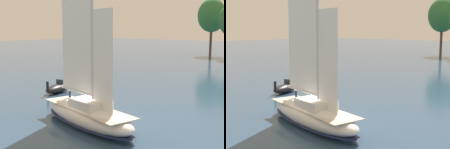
{
  "view_description": "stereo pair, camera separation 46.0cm",
  "coord_description": "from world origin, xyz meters",
  "views": [
    {
      "loc": [
        19.04,
        -16.49,
        7.95
      ],
      "look_at": [
        0.0,
        3.0,
        4.04
      ],
      "focal_mm": 50.0,
      "sensor_mm": 36.0,
      "label": 1
    },
    {
      "loc": [
        19.36,
        -16.16,
        7.95
      ],
      "look_at": [
        0.0,
        3.0,
        4.04
      ],
      "focal_mm": 50.0,
      "sensor_mm": 36.0,
      "label": 2
    }
  ],
  "objects": [
    {
      "name": "tree_shore_left",
      "position": [
        -27.77,
        76.09,
        12.39
      ],
      "size": [
        8.6,
        8.6,
        17.69
      ],
      "color": "#4C3828",
      "rests_on": "ground"
    },
    {
      "name": "motor_tender",
      "position": [
        -13.28,
        6.66,
        0.56
      ],
      "size": [
        3.26,
        4.89,
        1.74
      ],
      "color": "black",
      "rests_on": "ground"
    },
    {
      "name": "ground_plane",
      "position": [
        0.0,
        0.0,
        0.0
      ],
      "size": [
        400.0,
        400.0,
        0.0
      ],
      "primitive_type": "plane",
      "color": "#2D4C6B"
    },
    {
      "name": "sailboat_main",
      "position": [
        0.02,
        -0.0,
        1.24
      ],
      "size": [
        12.0,
        4.94,
        16.0
      ],
      "color": "white",
      "rests_on": "ground"
    },
    {
      "name": "channel_buoy",
      "position": [
        -15.8,
        12.9,
        0.62
      ],
      "size": [
        0.86,
        0.86,
        1.59
      ],
      "color": "green",
      "rests_on": "ground"
    }
  ]
}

